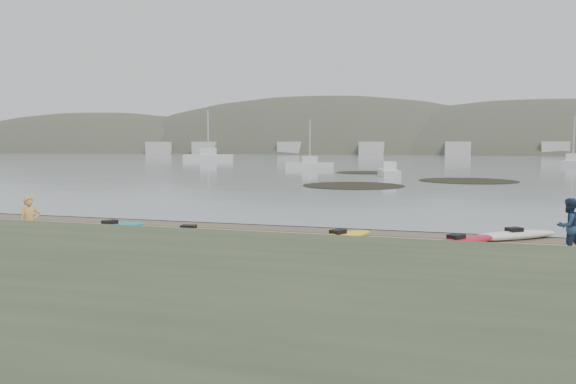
% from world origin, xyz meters
% --- Properties ---
extents(ground, '(600.00, 600.00, 0.00)m').
position_xyz_m(ground, '(0.00, 0.00, 0.00)').
color(ground, tan).
rests_on(ground, ground).
extents(wet_sand, '(60.00, 60.00, 0.00)m').
position_xyz_m(wet_sand, '(0.00, -0.30, 0.00)').
color(wet_sand, brown).
rests_on(wet_sand, ground).
extents(water, '(1200.00, 1200.00, 0.00)m').
position_xyz_m(water, '(0.00, 300.00, 0.01)').
color(water, slate).
rests_on(water, ground).
extents(kayaks, '(19.90, 8.57, 0.34)m').
position_xyz_m(kayaks, '(1.00, -3.80, 0.17)').
color(kayaks, yellow).
rests_on(kayaks, ground).
extents(person_west, '(0.78, 0.77, 1.81)m').
position_xyz_m(person_west, '(-6.91, -7.46, 0.91)').
color(person_west, tan).
rests_on(person_west, ground).
extents(person_east, '(1.13, 1.08, 1.83)m').
position_xyz_m(person_east, '(10.43, -3.18, 0.91)').
color(person_east, navy).
rests_on(person_east, ground).
extents(kelp_mats, '(19.61, 28.96, 0.04)m').
position_xyz_m(kelp_mats, '(1.99, 32.44, 0.03)').
color(kelp_mats, black).
rests_on(kelp_mats, water).
extents(moored_boats, '(98.45, 75.88, 1.40)m').
position_xyz_m(moored_boats, '(-3.26, 77.75, 0.59)').
color(moored_boats, silver).
rests_on(moored_boats, ground).
extents(far_hills, '(550.00, 135.00, 80.00)m').
position_xyz_m(far_hills, '(39.38, 193.97, -15.93)').
color(far_hills, '#384235').
rests_on(far_hills, ground).
extents(far_town, '(199.00, 5.00, 4.00)m').
position_xyz_m(far_town, '(6.00, 145.00, 2.00)').
color(far_town, beige).
rests_on(far_town, ground).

